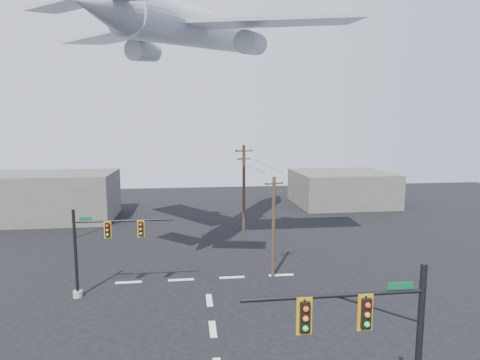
{
  "coord_description": "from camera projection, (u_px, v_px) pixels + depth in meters",
  "views": [
    {
      "loc": [
        -1.23,
        -18.35,
        11.92
      ],
      "look_at": [
        1.76,
        5.0,
        8.76
      ],
      "focal_mm": 30.0,
      "sensor_mm": 36.0,
      "label": 1
    }
  ],
  "objects": [
    {
      "name": "lane_markings",
      "position": [
        211.0,
        318.0,
        25.02
      ],
      "size": [
        14.0,
        21.2,
        0.01
      ],
      "color": "silver",
      "rests_on": "ground"
    },
    {
      "name": "signal_mast_near",
      "position": [
        382.0,
        352.0,
        14.53
      ],
      "size": [
        7.0,
        0.77,
        7.04
      ],
      "color": "#9A9A8C",
      "rests_on": "ground"
    },
    {
      "name": "signal_mast_far",
      "position": [
        98.0,
        249.0,
        27.88
      ],
      "size": [
        7.07,
        0.69,
        6.29
      ],
      "color": "#9A9A8C",
      "rests_on": "ground"
    },
    {
      "name": "utility_pole_a",
      "position": [
        274.0,
        225.0,
        31.52
      ],
      "size": [
        1.57,
        0.55,
        8.04
      ],
      "rotation": [
        0.0,
        0.0,
        0.28
      ],
      "color": "#482E1E",
      "rests_on": "ground"
    },
    {
      "name": "utility_pole_b",
      "position": [
        244.0,
        187.0,
        45.36
      ],
      "size": [
        1.99,
        0.43,
        9.84
      ],
      "rotation": [
        0.0,
        0.0,
        0.15
      ],
      "color": "#482E1E",
      "rests_on": "ground"
    },
    {
      "name": "power_lines",
      "position": [
        256.0,
        165.0,
        37.96
      ],
      "size": [
        2.03,
        14.26,
        0.03
      ],
      "color": "black"
    },
    {
      "name": "airliner",
      "position": [
        196.0,
        29.0,
        35.13
      ],
      "size": [
        26.15,
        28.61,
        8.03
      ],
      "rotation": [
        0.0,
        -0.13,
        1.1
      ],
      "color": "#A1A4AC"
    },
    {
      "name": "building_left",
      "position": [
        42.0,
        196.0,
        51.27
      ],
      "size": [
        18.0,
        10.0,
        6.0
      ],
      "primitive_type": "cube",
      "color": "#605C54",
      "rests_on": "ground"
    },
    {
      "name": "building_right",
      "position": [
        342.0,
        188.0,
        61.54
      ],
      "size": [
        14.0,
        12.0,
        5.0
      ],
      "primitive_type": "cube",
      "color": "#605C54",
      "rests_on": "ground"
    }
  ]
}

